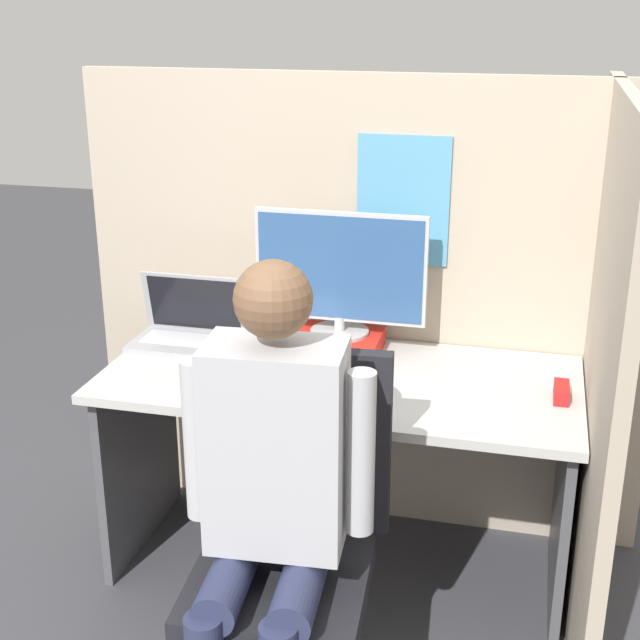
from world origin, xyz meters
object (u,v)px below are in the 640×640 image
object	(u,v)px
monitor	(340,272)
carrot_toy	(320,405)
laptop	(189,331)
person	(271,486)
stapler	(561,392)
paper_box	(339,341)
office_chair	(293,538)

from	to	relation	value
monitor	carrot_toy	bearing A→B (deg)	-84.14
carrot_toy	laptop	bearing A→B (deg)	144.33
carrot_toy	person	size ratio (longest dim) A/B	0.10
carrot_toy	stapler	bearing A→B (deg)	20.55
paper_box	person	size ratio (longest dim) A/B	0.22
paper_box	person	bearing A→B (deg)	-87.01
laptop	person	distance (m)	1.07
paper_box	stapler	size ratio (longest dim) A/B	2.38
monitor	carrot_toy	distance (m)	0.55
monitor	office_chair	bearing A→B (deg)	-85.71
monitor	office_chair	world-z (taller)	monitor
stapler	monitor	bearing A→B (deg)	162.87
monitor	paper_box	bearing A→B (deg)	-90.00
paper_box	laptop	distance (m)	0.53
stapler	carrot_toy	distance (m)	0.74
paper_box	laptop	bearing A→B (deg)	-172.05
paper_box	person	world-z (taller)	person
laptop	person	bearing A→B (deg)	-57.57
laptop	office_chair	size ratio (longest dim) A/B	0.38
laptop	person	size ratio (longest dim) A/B	0.29
laptop	paper_box	bearing A→B (deg)	7.95
monitor	carrot_toy	size ratio (longest dim) A/B	4.28
office_chair	person	size ratio (longest dim) A/B	0.76
stapler	person	world-z (taller)	person
monitor	person	world-z (taller)	person
person	paper_box	bearing A→B (deg)	92.99
paper_box	laptop	xyz separation A→B (m)	(-0.52, -0.07, 0.02)
laptop	office_chair	bearing A→B (deg)	-52.08
paper_box	office_chair	xyz separation A→B (m)	(0.06, -0.83, -0.25)
person	laptop	bearing A→B (deg)	122.43
carrot_toy	office_chair	bearing A→B (deg)	-87.97
carrot_toy	office_chair	distance (m)	0.41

